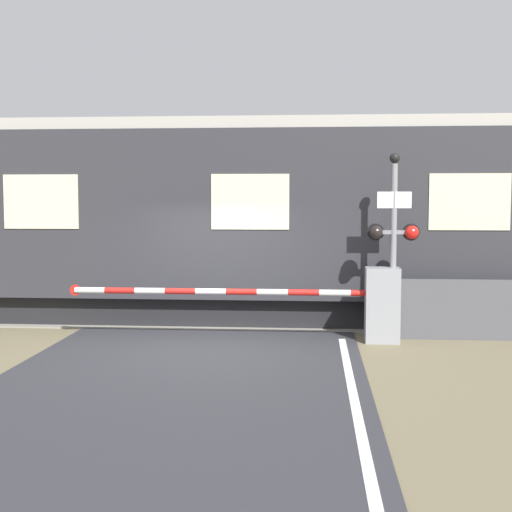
{
  "coord_description": "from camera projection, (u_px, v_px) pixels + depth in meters",
  "views": [
    {
      "loc": [
        1.86,
        -11.78,
        2.56
      ],
      "look_at": [
        0.79,
        1.48,
        1.48
      ],
      "focal_mm": 50.0,
      "sensor_mm": 36.0,
      "label": 1
    }
  ],
  "objects": [
    {
      "name": "train",
      "position": [
        257.0,
        219.0,
        15.11
      ],
      "size": [
        14.86,
        3.16,
        4.13
      ],
      "color": "black",
      "rests_on": "ground_plane"
    },
    {
      "name": "ground_plane",
      "position": [
        203.0,
        350.0,
        12.06
      ],
      "size": [
        80.0,
        80.0,
        0.0
      ],
      "primitive_type": "plane",
      "color": "#6B6047"
    },
    {
      "name": "track_bed",
      "position": [
        226.0,
        316.0,
        15.33
      ],
      "size": [
        36.0,
        3.2,
        0.13
      ],
      "color": "gray",
      "rests_on": "ground_plane"
    },
    {
      "name": "signal_post",
      "position": [
        394.0,
        235.0,
        12.57
      ],
      "size": [
        0.92,
        0.26,
        3.35
      ],
      "color": "gray",
      "rests_on": "ground_plane"
    },
    {
      "name": "crossing_barrier",
      "position": [
        356.0,
        303.0,
        12.66
      ],
      "size": [
        5.98,
        0.44,
        1.33
      ],
      "color": "gray",
      "rests_on": "ground_plane"
    },
    {
      "name": "roadside_fence",
      "position": [
        463.0,
        310.0,
        12.84
      ],
      "size": [
        3.02,
        0.06,
        1.1
      ],
      "color": "#4C4C51",
      "rests_on": "ground_plane"
    }
  ]
}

